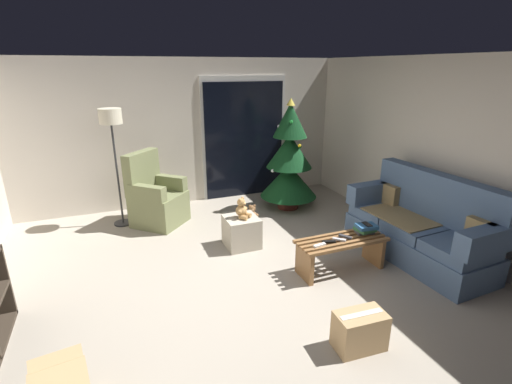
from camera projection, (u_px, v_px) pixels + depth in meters
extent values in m
plane|color=#9E9384|center=(246.00, 286.00, 4.19)|extent=(7.00, 7.00, 0.00)
cube|color=beige|center=(184.00, 133.00, 6.47)|extent=(5.72, 0.12, 2.50)
cube|color=beige|center=(452.00, 156.00, 4.80)|extent=(0.12, 6.00, 2.50)
cube|color=silver|center=(244.00, 138.00, 6.85)|extent=(1.60, 0.02, 2.20)
cube|color=black|center=(245.00, 141.00, 6.85)|extent=(1.50, 0.02, 2.10)
cube|color=slate|center=(415.00, 245.00, 4.77)|extent=(0.84, 1.93, 0.34)
cube|color=slate|center=(460.00, 249.00, 4.15)|extent=(0.71, 0.63, 0.14)
cube|color=slate|center=(416.00, 228.00, 4.69)|extent=(0.71, 0.63, 0.14)
cube|color=slate|center=(382.00, 212.00, 5.22)|extent=(0.71, 0.63, 0.14)
cube|color=slate|center=(439.00, 197.00, 4.69)|extent=(0.28, 1.91, 0.60)
cube|color=slate|center=(486.00, 241.00, 3.88)|extent=(0.77, 0.23, 0.28)
cube|color=slate|center=(372.00, 192.00, 5.38)|extent=(0.77, 0.23, 0.28)
cube|color=#997F51|center=(401.00, 216.00, 4.87)|extent=(0.64, 0.93, 0.02)
cube|color=#997F51|center=(481.00, 232.00, 4.09)|extent=(0.13, 0.32, 0.28)
cube|color=#997F51|center=(389.00, 194.00, 5.29)|extent=(0.13, 0.32, 0.28)
cube|color=olive|center=(351.00, 247.00, 4.24)|extent=(1.10, 0.05, 0.04)
cube|color=olive|center=(346.00, 244.00, 4.31)|extent=(1.10, 0.05, 0.04)
cube|color=olive|center=(342.00, 240.00, 4.39)|extent=(1.10, 0.05, 0.04)
cube|color=olive|center=(337.00, 237.00, 4.47)|extent=(1.10, 0.05, 0.04)
cube|color=olive|center=(333.00, 234.00, 4.55)|extent=(1.10, 0.05, 0.04)
cube|color=olive|center=(304.00, 264.00, 4.28)|extent=(0.05, 0.36, 0.38)
cube|color=olive|center=(374.00, 249.00, 4.63)|extent=(0.05, 0.36, 0.38)
cube|color=black|center=(329.00, 242.00, 4.29)|extent=(0.16, 0.09, 0.02)
cube|color=#333338|center=(345.00, 237.00, 4.42)|extent=(0.12, 0.16, 0.02)
cube|color=#ADADB2|center=(339.00, 239.00, 4.35)|extent=(0.14, 0.14, 0.02)
cube|color=silver|center=(320.00, 245.00, 4.21)|extent=(0.16, 0.07, 0.02)
cube|color=#4C4C51|center=(364.00, 232.00, 4.54)|extent=(0.23, 0.19, 0.04)
cube|color=#337042|center=(365.00, 229.00, 4.52)|extent=(0.23, 0.21, 0.04)
cube|color=#285684|center=(367.00, 226.00, 4.49)|extent=(0.26, 0.21, 0.04)
cube|color=black|center=(367.00, 224.00, 4.49)|extent=(0.08, 0.15, 0.01)
cylinder|color=#4C1E19|center=(288.00, 205.00, 6.50)|extent=(0.36, 0.36, 0.10)
cylinder|color=brown|center=(288.00, 199.00, 6.47)|extent=(0.08, 0.08, 0.12)
cone|color=#0F3819|center=(289.00, 180.00, 6.36)|extent=(0.97, 0.97, 0.56)
cone|color=#0F3819|center=(289.00, 151.00, 6.19)|extent=(0.77, 0.77, 0.56)
cone|color=#0F3819|center=(290.00, 120.00, 6.03)|extent=(0.57, 0.57, 0.56)
sphere|color=white|center=(273.00, 171.00, 6.07)|extent=(0.06, 0.06, 0.06)
sphere|color=blue|center=(303.00, 135.00, 6.06)|extent=(0.06, 0.06, 0.06)
sphere|color=red|center=(289.00, 123.00, 6.22)|extent=(0.06, 0.06, 0.06)
sphere|color=#1E8C33|center=(291.00, 122.00, 5.88)|extent=(0.06, 0.06, 0.06)
sphere|color=white|center=(297.00, 170.00, 6.69)|extent=(0.06, 0.06, 0.06)
sphere|color=white|center=(292.00, 143.00, 6.41)|extent=(0.06, 0.06, 0.06)
sphere|color=gold|center=(299.00, 146.00, 5.95)|extent=(0.06, 0.06, 0.06)
sphere|color=blue|center=(286.00, 145.00, 6.44)|extent=(0.06, 0.06, 0.06)
sphere|color=#1E8C33|center=(300.00, 147.00, 6.38)|extent=(0.06, 0.06, 0.06)
sphere|color=white|center=(279.00, 126.00, 6.06)|extent=(0.06, 0.06, 0.06)
cone|color=#EAD14C|center=(291.00, 102.00, 5.94)|extent=(0.14, 0.14, 0.12)
cube|color=olive|center=(160.00, 214.00, 5.81)|extent=(0.96, 0.96, 0.31)
cube|color=olive|center=(159.00, 200.00, 5.73)|extent=(0.96, 0.96, 0.18)
cube|color=olive|center=(142.00, 172.00, 5.69)|extent=(0.58, 0.60, 0.64)
cube|color=olive|center=(169.00, 182.00, 5.91)|extent=(0.52, 0.50, 0.22)
cube|color=olive|center=(147.00, 193.00, 5.41)|extent=(0.52, 0.50, 0.22)
cylinder|color=#2D2D30|center=(123.00, 223.00, 5.85)|extent=(0.28, 0.28, 0.02)
cylinder|color=#2D2D30|center=(117.00, 175.00, 5.59)|extent=(0.03, 0.03, 1.55)
cylinder|color=beige|center=(110.00, 116.00, 5.31)|extent=(0.32, 0.32, 0.22)
cube|color=#B2A893|center=(242.00, 232.00, 5.07)|extent=(0.44, 0.44, 0.42)
cylinder|color=tan|center=(247.00, 215.00, 5.00)|extent=(0.12, 0.13, 0.06)
cylinder|color=tan|center=(243.00, 217.00, 4.92)|extent=(0.12, 0.13, 0.06)
sphere|color=tan|center=(241.00, 211.00, 4.97)|extent=(0.15, 0.15, 0.15)
sphere|color=tan|center=(241.00, 202.00, 4.93)|extent=(0.11, 0.11, 0.11)
sphere|color=tan|center=(244.00, 204.00, 4.91)|extent=(0.04, 0.04, 0.04)
sphere|color=tan|center=(243.00, 198.00, 4.95)|extent=(0.04, 0.04, 0.04)
sphere|color=tan|center=(240.00, 200.00, 4.88)|extent=(0.04, 0.04, 0.04)
sphere|color=tan|center=(245.00, 209.00, 5.02)|extent=(0.06, 0.06, 0.06)
sphere|color=tan|center=(240.00, 212.00, 4.90)|extent=(0.06, 0.06, 0.06)
cylinder|color=brown|center=(256.00, 221.00, 5.88)|extent=(0.09, 0.12, 0.06)
cylinder|color=brown|center=(250.00, 221.00, 5.87)|extent=(0.09, 0.12, 0.06)
sphere|color=brown|center=(252.00, 215.00, 5.91)|extent=(0.15, 0.15, 0.15)
sphere|color=brown|center=(252.00, 209.00, 5.87)|extent=(0.11, 0.11, 0.11)
sphere|color=#A37A51|center=(253.00, 210.00, 5.82)|extent=(0.04, 0.04, 0.04)
sphere|color=brown|center=(255.00, 206.00, 5.86)|extent=(0.04, 0.04, 0.04)
sphere|color=brown|center=(250.00, 206.00, 5.85)|extent=(0.04, 0.04, 0.04)
sphere|color=brown|center=(257.00, 215.00, 5.89)|extent=(0.06, 0.06, 0.06)
sphere|color=brown|center=(248.00, 216.00, 5.88)|extent=(0.06, 0.06, 0.06)
cube|color=tan|center=(360.00, 331.00, 3.22)|extent=(0.45, 0.29, 0.34)
cube|color=beige|center=(362.00, 314.00, 3.17)|extent=(0.40, 0.09, 0.00)
cube|color=tan|center=(55.00, 359.00, 2.69)|extent=(0.37, 0.14, 0.06)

